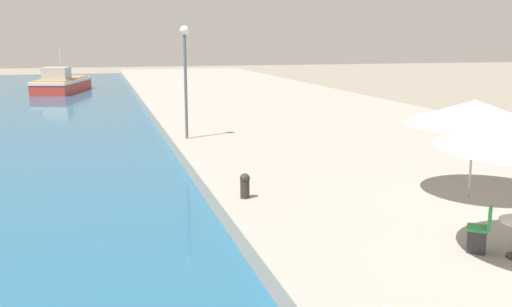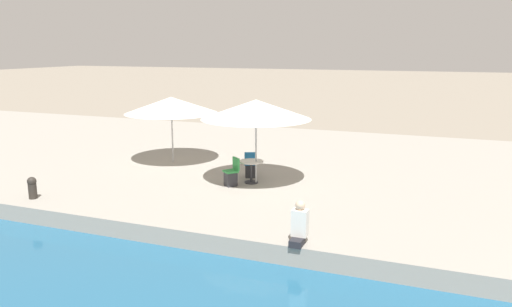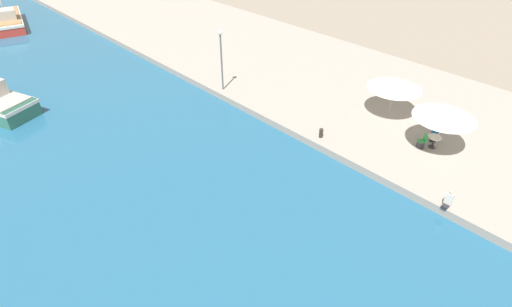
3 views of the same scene
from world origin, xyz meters
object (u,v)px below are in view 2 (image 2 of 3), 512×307
at_px(cafe_table, 251,167).
at_px(mooring_bollard, 32,187).
at_px(cafe_umbrella_pink, 256,109).
at_px(cafe_chair_right, 231,176).
at_px(person_at_quay, 299,225).
at_px(cafe_chair_left, 250,168).
at_px(cafe_umbrella_white, 171,105).

xyz_separation_m(cafe_table, mooring_bollard, (-3.95, 5.34, -0.18)).
distance_m(cafe_umbrella_pink, cafe_chair_right, 2.27).
distance_m(cafe_chair_right, person_at_quay, 5.12).
distance_m(cafe_umbrella_pink, cafe_table, 1.91).
distance_m(cafe_chair_left, person_at_quay, 5.99).
bearing_deg(person_at_quay, cafe_chair_left, 32.66).
distance_m(cafe_table, person_at_quay, 5.27).
height_order(cafe_chair_left, mooring_bollard, cafe_chair_left).
bearing_deg(cafe_umbrella_pink, mooring_bollard, 125.58).
relative_size(cafe_umbrella_white, cafe_table, 4.43).
bearing_deg(cafe_umbrella_white, mooring_bollard, 166.53).
distance_m(cafe_umbrella_white, person_at_quay, 9.41).
bearing_deg(cafe_table, cafe_umbrella_pink, -91.94).
height_order(cafe_umbrella_white, person_at_quay, cafe_umbrella_white).
xyz_separation_m(cafe_umbrella_pink, mooring_bollard, (-3.95, 5.51, -2.09)).
xyz_separation_m(cafe_umbrella_white, cafe_table, (-1.75, -3.98, -1.68)).
distance_m(cafe_umbrella_white, mooring_bollard, 6.15).
relative_size(cafe_table, person_at_quay, 0.80).
height_order(cafe_chair_left, cafe_chair_right, same).
xyz_separation_m(cafe_chair_right, person_at_quay, (-3.83, -3.40, 0.12)).
height_order(cafe_table, cafe_chair_right, cafe_chair_right).
bearing_deg(cafe_chair_left, cafe_table, -90.00).
bearing_deg(mooring_bollard, cafe_umbrella_white, -13.47).
relative_size(cafe_chair_right, mooring_bollard, 1.39).
bearing_deg(person_at_quay, mooring_bollard, 87.01).
height_order(cafe_chair_right, person_at_quay, person_at_quay).
height_order(cafe_umbrella_pink, cafe_chair_left, cafe_umbrella_pink).
relative_size(cafe_umbrella_white, mooring_bollard, 5.42).
bearing_deg(cafe_umbrella_white, person_at_quay, -131.61).
bearing_deg(cafe_chair_left, cafe_chair_right, -122.29).
distance_m(cafe_chair_left, cafe_chair_right, 1.22).
relative_size(cafe_umbrella_pink, cafe_umbrella_white, 1.00).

